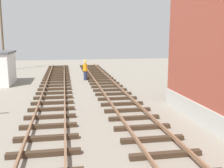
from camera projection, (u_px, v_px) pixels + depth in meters
The scene contains 2 objects.
utility_pole_far at pixel (2, 32), 31.06m from camera, with size 1.80×0.24×8.64m.
track_worker_foreground at pixel (85, 70), 24.61m from camera, with size 0.40×0.40×1.87m.
Camera 1 is at (-2.31, -3.13, 4.02)m, focal length 43.15 mm.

